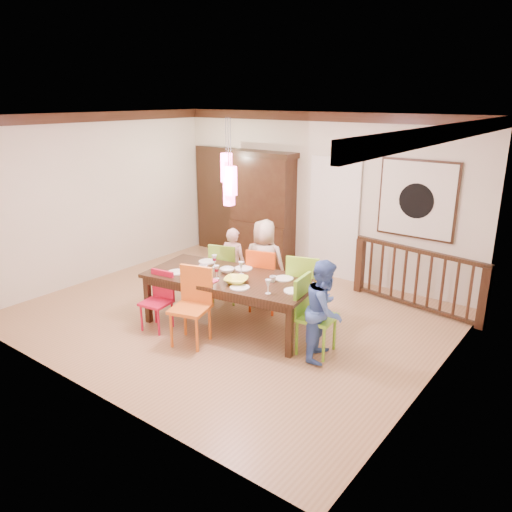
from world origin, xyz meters
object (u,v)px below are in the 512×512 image
Objects in this scene: chair_end_right at (317,311)px; balustrade at (417,278)px; dining_table at (231,281)px; person_far_mid at (264,263)px; person_end_right at (324,310)px; china_hutch at (262,209)px; person_far_left at (233,264)px; chair_far_left at (227,268)px.

chair_end_right reaches higher than balustrade.
dining_table is at bearing -123.14° from balustrade.
person_far_mid reaches higher than person_end_right.
china_hutch is 1.70× the size of person_end_right.
chair_end_right is at bearing -42.82° from china_hutch.
person_end_right reaches higher than chair_end_right.
person_end_right is (-0.37, -2.19, 0.14)m from balustrade.
balustrade is at bearing -163.59° from person_far_left.
chair_far_left is (-0.64, 0.67, -0.12)m from dining_table.
balustrade is 1.58× the size of person_far_mid.
chair_far_left is at bearing -141.38° from balustrade.
chair_far_left is 0.63m from person_far_mid.
china_hutch is at bearing -87.30° from chair_far_left.
chair_end_right is at bearing 130.38° from person_far_mid.
dining_table is 1.84× the size of person_far_mid.
chair_end_right is 0.46× the size of balustrade.
chair_far_left is 0.45× the size of balustrade.
dining_table is at bearing -62.63° from china_hutch.
chair_end_right reaches higher than dining_table.
china_hutch is at bearing 32.41° from person_end_right.
china_hutch is (-0.67, 1.86, 0.54)m from chair_far_left.
person_far_mid is (0.55, 0.08, 0.10)m from person_far_left.
chair_end_right is 3.70m from china_hutch.
balustrade is at bearing -20.87° from chair_end_right.
person_far_mid is at bearing -177.85° from chair_far_left.
person_far_left is (-0.61, 0.80, -0.08)m from dining_table.
person_far_left is at bearing 61.65° from chair_end_right.
chair_end_right is 0.73× the size of person_far_mid.
person_end_right reaches higher than chair_far_left.
dining_table is 1.17× the size of balustrade.
chair_end_right is at bearing -95.65° from balustrade.
chair_end_right is at bearing 146.49° from person_far_left.
china_hutch is (-1.31, 2.53, 0.42)m from dining_table.
balustrade is at bearing -25.34° from person_end_right.
chair_end_right reaches higher than chair_far_left.
person_end_right reaches higher than balustrade.
person_far_mid is at bearing 84.23° from dining_table.
dining_table is 1.98× the size of person_end_right.
chair_far_left is 2.94m from balustrade.
person_far_left is (0.70, -1.74, -0.50)m from china_hutch.
balustrade is 2.23m from person_end_right.
dining_table is at bearing 116.14° from chair_far_left.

